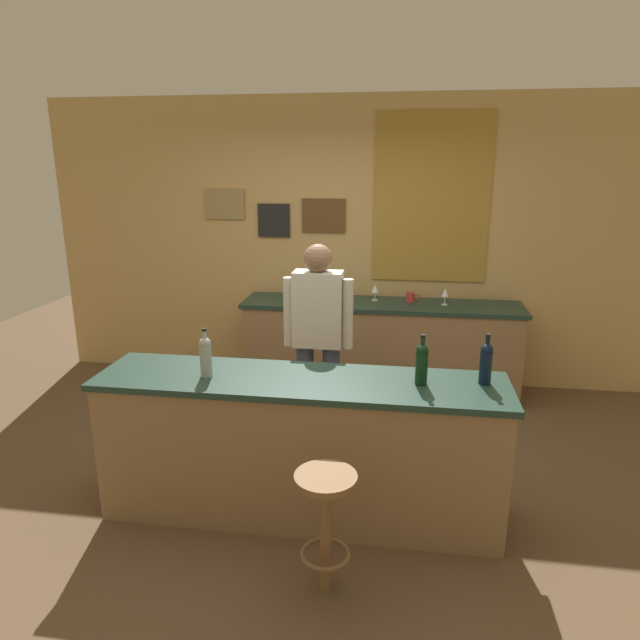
% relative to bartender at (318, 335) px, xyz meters
% --- Properties ---
extents(ground_plane, '(10.00, 10.00, 0.00)m').
position_rel_bartender_xyz_m(ground_plane, '(0.02, -0.43, -0.94)').
color(ground_plane, brown).
extents(back_wall, '(6.00, 0.09, 2.80)m').
position_rel_bartender_xyz_m(back_wall, '(0.04, 1.60, 0.48)').
color(back_wall, tan).
rests_on(back_wall, ground_plane).
extents(bar_counter, '(2.51, 0.60, 0.92)m').
position_rel_bartender_xyz_m(bar_counter, '(0.02, -0.83, -0.47)').
color(bar_counter, olive).
rests_on(bar_counter, ground_plane).
extents(side_counter, '(2.63, 0.56, 0.90)m').
position_rel_bartender_xyz_m(side_counter, '(0.42, 1.22, -0.48)').
color(side_counter, olive).
rests_on(side_counter, ground_plane).
extents(bartender, '(0.52, 0.21, 1.62)m').
position_rel_bartender_xyz_m(bartender, '(0.00, 0.00, 0.00)').
color(bartender, '#384766').
rests_on(bartender, ground_plane).
extents(bar_stool, '(0.32, 0.32, 0.68)m').
position_rel_bartender_xyz_m(bar_stool, '(0.27, -1.49, -0.48)').
color(bar_stool, brown).
rests_on(bar_stool, ground_plane).
extents(wine_bottle_a, '(0.07, 0.07, 0.31)m').
position_rel_bartender_xyz_m(wine_bottle_a, '(-0.55, -0.88, 0.12)').
color(wine_bottle_a, '#999E99').
rests_on(wine_bottle_a, bar_counter).
extents(wine_bottle_b, '(0.07, 0.07, 0.31)m').
position_rel_bartender_xyz_m(wine_bottle_b, '(0.74, -0.81, 0.12)').
color(wine_bottle_b, black).
rests_on(wine_bottle_b, bar_counter).
extents(wine_bottle_c, '(0.07, 0.07, 0.31)m').
position_rel_bartender_xyz_m(wine_bottle_c, '(1.11, -0.75, 0.12)').
color(wine_bottle_c, black).
rests_on(wine_bottle_c, bar_counter).
extents(wine_glass_a, '(0.07, 0.07, 0.16)m').
position_rel_bartender_xyz_m(wine_glass_a, '(0.35, 1.31, 0.07)').
color(wine_glass_a, silver).
rests_on(wine_glass_a, side_counter).
extents(wine_glass_b, '(0.07, 0.07, 0.16)m').
position_rel_bartender_xyz_m(wine_glass_b, '(1.00, 1.24, 0.07)').
color(wine_glass_b, silver).
rests_on(wine_glass_b, side_counter).
extents(coffee_mug, '(0.13, 0.08, 0.09)m').
position_rel_bartender_xyz_m(coffee_mug, '(0.69, 1.29, 0.01)').
color(coffee_mug, '#B2332D').
rests_on(coffee_mug, side_counter).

